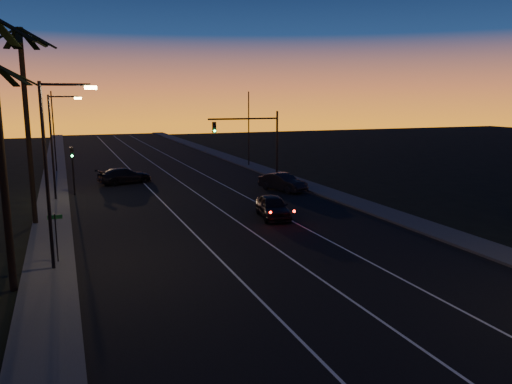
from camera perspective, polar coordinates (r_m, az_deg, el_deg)
name	(u,v)px	position (r m, az deg, el deg)	size (l,w,h in m)	color
road	(214,210)	(37.35, -4.86, -2.08)	(20.00, 170.00, 0.01)	black
sidewalk_left	(52,223)	(35.92, -22.28, -3.25)	(2.40, 170.00, 0.16)	#383835
sidewalk_right	(344,198)	(41.81, 10.02, -0.73)	(2.40, 170.00, 0.16)	#383835
lane_stripe_left	(174,213)	(36.64, -9.36, -2.42)	(0.12, 160.00, 0.01)	silver
lane_stripe_mid	(220,209)	(37.49, -4.12, -2.00)	(0.12, 160.00, 0.01)	silver
lane_stripe_right	(263,206)	(38.63, 0.84, -1.59)	(0.12, 160.00, 0.01)	silver
palm_mid	(0,137)	(29.19, -27.22, 5.61)	(4.25, 4.16, 10.03)	black
palm_far	(26,108)	(35.03, -24.81, 8.70)	(4.25, 4.16, 12.53)	black
streetlight_left_near	(52,162)	(25.15, -22.25, 3.23)	(2.55, 0.26, 9.00)	black
streetlight_left_far	(55,138)	(43.09, -21.94, 5.69)	(2.55, 0.26, 8.50)	black
street_sign	(56,233)	(26.80, -21.89, -4.32)	(0.70, 0.06, 2.60)	black
signal_mast	(255,134)	(48.32, -0.16, 6.59)	(7.10, 0.41, 7.00)	black
signal_post	(73,162)	(45.28, -20.23, 3.25)	(0.28, 0.37, 4.20)	black
far_pole_left	(54,132)	(60.09, -22.11, 6.35)	(0.14, 0.14, 9.00)	black
far_pole_right	(249,129)	(60.91, -0.84, 7.17)	(0.14, 0.14, 9.00)	black
lead_car	(273,207)	(34.76, 1.93, -1.68)	(2.66, 5.35, 1.57)	black
right_car	(283,182)	(44.83, 3.07, 1.12)	(3.30, 5.05, 1.57)	black
cross_car	(125,176)	(50.35, -14.78, 1.81)	(5.65, 3.51, 1.53)	black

